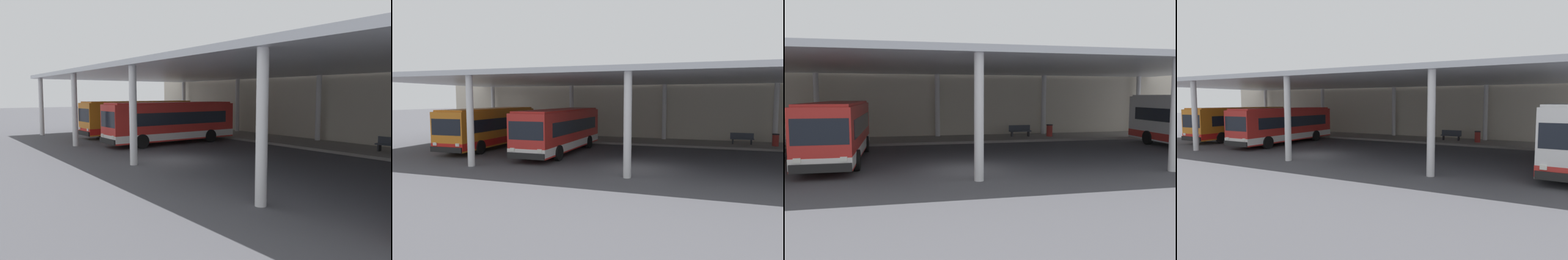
# 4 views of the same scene
# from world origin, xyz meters

# --- Properties ---
(ground_plane) EXTENTS (200.00, 200.00, 0.00)m
(ground_plane) POSITION_xyz_m (0.00, 0.00, 0.00)
(ground_plane) COLOR #47474C
(platform_kerb) EXTENTS (42.00, 4.50, 0.18)m
(platform_kerb) POSITION_xyz_m (0.00, 11.75, 0.09)
(platform_kerb) COLOR gray
(platform_kerb) RESTS_ON ground
(station_building_facade) EXTENTS (48.00, 1.60, 7.18)m
(station_building_facade) POSITION_xyz_m (0.00, 15.00, 3.59)
(station_building_facade) COLOR beige
(station_building_facade) RESTS_ON ground
(canopy_shelter) EXTENTS (40.00, 17.00, 5.55)m
(canopy_shelter) POSITION_xyz_m (0.00, 5.50, 5.29)
(canopy_shelter) COLOR silver
(canopy_shelter) RESTS_ON ground
(bus_second_bay) EXTENTS (2.76, 10.54, 3.17)m
(bus_second_bay) POSITION_xyz_m (-6.39, 3.99, 1.66)
(bus_second_bay) COLOR red
(bus_second_bay) RESTS_ON ground
(bench_waiting) EXTENTS (1.80, 0.45, 0.92)m
(bench_waiting) POSITION_xyz_m (6.54, 11.82, 0.66)
(bench_waiting) COLOR #383D47
(bench_waiting) RESTS_ON platform_kerb
(trash_bin) EXTENTS (0.52, 0.52, 0.98)m
(trash_bin) POSITION_xyz_m (8.96, 11.44, 0.68)
(trash_bin) COLOR maroon
(trash_bin) RESTS_ON platform_kerb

